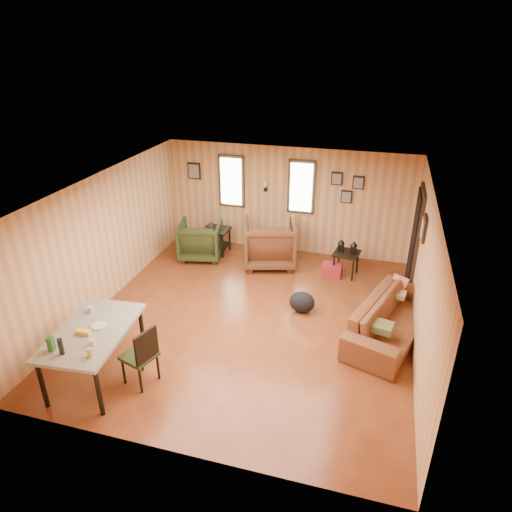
{
  "coord_description": "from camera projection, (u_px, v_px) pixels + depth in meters",
  "views": [
    {
      "loc": [
        1.95,
        -6.49,
        4.56
      ],
      "look_at": [
        0.0,
        0.4,
        1.05
      ],
      "focal_mm": 32.0,
      "sensor_mm": 36.0,
      "label": 1
    }
  ],
  "objects": [
    {
      "name": "room",
      "position": [
        264.0,
        252.0,
        7.76
      ],
      "size": [
        5.54,
        6.04,
        2.44
      ],
      "color": "brown",
      "rests_on": "ground"
    },
    {
      "name": "recliner_green",
      "position": [
        201.0,
        238.0,
        10.12
      ],
      "size": [
        1.05,
        1.0,
        0.92
      ],
      "primitive_type": "imported",
      "rotation": [
        0.0,
        0.0,
        -2.94
      ],
      "color": "#293216",
      "rests_on": "ground"
    },
    {
      "name": "side_table",
      "position": [
        347.0,
        251.0,
        9.33
      ],
      "size": [
        0.57,
        0.57,
        0.8
      ],
      "rotation": [
        0.0,
        0.0,
        -0.16
      ],
      "color": "black",
      "rests_on": "ground"
    },
    {
      "name": "backpack",
      "position": [
        302.0,
        302.0,
        8.21
      ],
      "size": [
        0.5,
        0.4,
        0.4
      ],
      "rotation": [
        0.0,
        0.0,
        0.12
      ],
      "color": "black",
      "rests_on": "ground"
    },
    {
      "name": "cooler",
      "position": [
        332.0,
        270.0,
        9.45
      ],
      "size": [
        0.4,
        0.3,
        0.28
      ],
      "rotation": [
        0.0,
        0.0,
        -0.05
      ],
      "color": "maroon",
      "rests_on": "ground"
    },
    {
      "name": "dining_table",
      "position": [
        92.0,
        335.0,
        6.4
      ],
      "size": [
        1.1,
        1.68,
        1.05
      ],
      "rotation": [
        0.0,
        0.0,
        0.09
      ],
      "color": "gray",
      "rests_on": "ground"
    },
    {
      "name": "sofa_pillows",
      "position": [
        390.0,
        306.0,
        7.54
      ],
      "size": [
        0.63,
        1.59,
        0.32
      ],
      "rotation": [
        0.0,
        0.0,
        -0.2
      ],
      "color": "#4D532E",
      "rests_on": "sofa"
    },
    {
      "name": "end_table",
      "position": [
        216.0,
        236.0,
        10.36
      ],
      "size": [
        0.6,
        0.55,
        0.72
      ],
      "rotation": [
        0.0,
        0.0,
        -0.06
      ],
      "color": "black",
      "rests_on": "ground"
    },
    {
      "name": "dining_chair",
      "position": [
        142.0,
        354.0,
        6.38
      ],
      "size": [
        0.53,
        0.53,
        0.93
      ],
      "rotation": [
        0.0,
        0.0,
        -0.31
      ],
      "color": "#293216",
      "rests_on": "ground"
    },
    {
      "name": "sofa",
      "position": [
        393.0,
        313.0,
        7.44
      ],
      "size": [
        1.35,
        2.36,
        0.89
      ],
      "primitive_type": "imported",
      "rotation": [
        0.0,
        0.0,
        1.25
      ],
      "color": "brown",
      "rests_on": "ground"
    },
    {
      "name": "recliner_brown",
      "position": [
        270.0,
        241.0,
        9.78
      ],
      "size": [
        1.31,
        1.26,
        1.11
      ],
      "primitive_type": "imported",
      "rotation": [
        0.0,
        0.0,
        3.42
      ],
      "color": "#532D19",
      "rests_on": "ground"
    }
  ]
}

